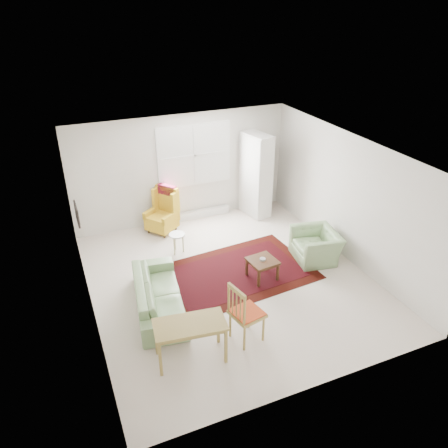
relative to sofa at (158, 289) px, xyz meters
name	(u,v)px	position (x,y,z in m)	size (l,w,h in m)	color
room	(227,216)	(1.46, 0.47, 0.87)	(5.04, 5.54, 2.51)	beige
rug	(235,273)	(1.61, 0.43, -0.38)	(2.93, 1.88, 0.03)	black
sofa	(158,289)	(0.00, 0.00, 0.00)	(1.93, 0.76, 0.78)	#7D9F6A
armchair	(316,243)	(3.33, 0.29, -0.03)	(0.93, 0.81, 0.72)	#7D9F6A
wingback_chair	(161,211)	(0.79, 2.60, 0.12)	(0.59, 0.63, 1.03)	gold
coffee_table	(262,269)	(2.02, 0.09, -0.19)	(0.50, 0.50, 0.41)	#412614
stool	(177,243)	(0.83, 1.60, -0.17)	(0.33, 0.33, 0.44)	white
cabinet	(256,175)	(3.12, 2.61, 0.60)	(0.42, 0.79, 1.98)	white
desk	(191,341)	(0.12, -1.32, -0.06)	(1.03, 0.51, 0.65)	olive
desk_chair	(247,312)	(1.05, -1.26, 0.13)	(0.45, 0.45, 1.03)	olive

